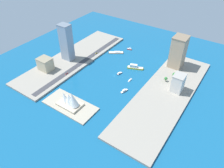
{
  "coord_description": "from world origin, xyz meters",
  "views": [
    {
      "loc": [
        -161.66,
        243.68,
        212.05
      ],
      "look_at": [
        -13.25,
        25.81,
        3.6
      ],
      "focal_mm": 34.23,
      "sensor_mm": 36.0,
      "label": 1
    }
  ],
  "objects_px": {
    "apartment_midrise_tan": "(178,52)",
    "pickup_red": "(67,73)",
    "traffic_light_waterfront": "(94,55)",
    "opera_landmark": "(70,100)",
    "tugboat_red": "(129,49)",
    "hotel_broad_white": "(178,83)",
    "barge_flat_brown": "(116,52)",
    "patrol_launch_navy": "(119,73)",
    "taxi_yellow_cab": "(96,53)",
    "yacht_sleek_gray": "(124,91)",
    "ferry_yellow_fast": "(135,67)",
    "sailboat_small_white": "(130,80)",
    "office_block_beige": "(45,64)",
    "tower_tall_glass": "(66,42)"
  },
  "relations": [
    {
      "from": "apartment_midrise_tan",
      "to": "pickup_red",
      "type": "bearing_deg",
      "value": 41.89
    },
    {
      "from": "traffic_light_waterfront",
      "to": "opera_landmark",
      "type": "relative_size",
      "value": 0.19
    },
    {
      "from": "tugboat_red",
      "to": "apartment_midrise_tan",
      "type": "xyz_separation_m",
      "value": [
        -99.24,
        8.79,
        29.37
      ]
    },
    {
      "from": "tugboat_red",
      "to": "hotel_broad_white",
      "type": "distance_m",
      "value": 146.48
    },
    {
      "from": "opera_landmark",
      "to": "barge_flat_brown",
      "type": "bearing_deg",
      "value": -79.54
    },
    {
      "from": "patrol_launch_navy",
      "to": "opera_landmark",
      "type": "distance_m",
      "value": 106.23
    },
    {
      "from": "pickup_red",
      "to": "opera_landmark",
      "type": "height_order",
      "value": "opera_landmark"
    },
    {
      "from": "hotel_broad_white",
      "to": "traffic_light_waterfront",
      "type": "bearing_deg",
      "value": -2.05
    },
    {
      "from": "taxi_yellow_cab",
      "to": "yacht_sleek_gray",
      "type": "bearing_deg",
      "value": 148.1
    },
    {
      "from": "apartment_midrise_tan",
      "to": "taxi_yellow_cab",
      "type": "distance_m",
      "value": 150.88
    },
    {
      "from": "ferry_yellow_fast",
      "to": "hotel_broad_white",
      "type": "xyz_separation_m",
      "value": [
        -83.51,
        19.71,
        14.23
      ]
    },
    {
      "from": "yacht_sleek_gray",
      "to": "patrol_launch_navy",
      "type": "distance_m",
      "value": 46.94
    },
    {
      "from": "sailboat_small_white",
      "to": "opera_landmark",
      "type": "relative_size",
      "value": 0.31
    },
    {
      "from": "ferry_yellow_fast",
      "to": "office_block_beige",
      "type": "distance_m",
      "value": 154.16
    },
    {
      "from": "yacht_sleek_gray",
      "to": "traffic_light_waterfront",
      "type": "xyz_separation_m",
      "value": [
        98.02,
        -49.99,
        5.95
      ]
    },
    {
      "from": "tower_tall_glass",
      "to": "hotel_broad_white",
      "type": "xyz_separation_m",
      "value": [
        -199.62,
        -24.42,
        -18.9
      ]
    },
    {
      "from": "tugboat_red",
      "to": "traffic_light_waterfront",
      "type": "height_order",
      "value": "traffic_light_waterfront"
    },
    {
      "from": "barge_flat_brown",
      "to": "hotel_broad_white",
      "type": "relative_size",
      "value": 0.99
    },
    {
      "from": "yacht_sleek_gray",
      "to": "pickup_red",
      "type": "xyz_separation_m",
      "value": [
        102.35,
        18.6,
        2.54
      ]
    },
    {
      "from": "tugboat_red",
      "to": "sailboat_small_white",
      "type": "bearing_deg",
      "value": 121.07
    },
    {
      "from": "apartment_midrise_tan",
      "to": "tower_tall_glass",
      "type": "bearing_deg",
      "value": 27.16
    },
    {
      "from": "sailboat_small_white",
      "to": "taxi_yellow_cab",
      "type": "bearing_deg",
      "value": -19.97
    },
    {
      "from": "tugboat_red",
      "to": "apartment_midrise_tan",
      "type": "relative_size",
      "value": 0.19
    },
    {
      "from": "sailboat_small_white",
      "to": "barge_flat_brown",
      "type": "relative_size",
      "value": 0.38
    },
    {
      "from": "taxi_yellow_cab",
      "to": "tugboat_red",
      "type": "bearing_deg",
      "value": -128.38
    },
    {
      "from": "office_block_beige",
      "to": "taxi_yellow_cab",
      "type": "xyz_separation_m",
      "value": [
        -38.4,
        -91.86,
        -9.89
      ]
    },
    {
      "from": "yacht_sleek_gray",
      "to": "patrol_launch_navy",
      "type": "height_order",
      "value": "yacht_sleek_gray"
    },
    {
      "from": "yacht_sleek_gray",
      "to": "hotel_broad_white",
      "type": "bearing_deg",
      "value": -146.22
    },
    {
      "from": "ferry_yellow_fast",
      "to": "sailboat_small_white",
      "type": "height_order",
      "value": "sailboat_small_white"
    },
    {
      "from": "apartment_midrise_tan",
      "to": "patrol_launch_navy",
      "type": "bearing_deg",
      "value": 46.15
    },
    {
      "from": "tugboat_red",
      "to": "taxi_yellow_cab",
      "type": "distance_m",
      "value": 68.27
    },
    {
      "from": "apartment_midrise_tan",
      "to": "opera_landmark",
      "type": "relative_size",
      "value": 1.61
    },
    {
      "from": "tower_tall_glass",
      "to": "office_block_beige",
      "type": "xyz_separation_m",
      "value": [
        7.11,
        47.86,
        -22.27
      ]
    },
    {
      "from": "pickup_red",
      "to": "taxi_yellow_cab",
      "type": "height_order",
      "value": "taxi_yellow_cab"
    },
    {
      "from": "yacht_sleek_gray",
      "to": "taxi_yellow_cab",
      "type": "xyz_separation_m",
      "value": [
        102.37,
        -63.71,
        2.56
      ]
    },
    {
      "from": "barge_flat_brown",
      "to": "hotel_broad_white",
      "type": "distance_m",
      "value": 149.39
    },
    {
      "from": "patrol_launch_navy",
      "to": "tugboat_red",
      "type": "distance_m",
      "value": 87.01
    },
    {
      "from": "sailboat_small_white",
      "to": "ferry_yellow_fast",
      "type": "bearing_deg",
      "value": -72.99
    },
    {
      "from": "office_block_beige",
      "to": "opera_landmark",
      "type": "bearing_deg",
      "value": 156.54
    },
    {
      "from": "patrol_launch_navy",
      "to": "traffic_light_waterfront",
      "type": "relative_size",
      "value": 1.81
    },
    {
      "from": "patrol_launch_navy",
      "to": "pickup_red",
      "type": "height_order",
      "value": "pickup_red"
    },
    {
      "from": "tower_tall_glass",
      "to": "hotel_broad_white",
      "type": "bearing_deg",
      "value": -173.03
    },
    {
      "from": "apartment_midrise_tan",
      "to": "taxi_yellow_cab",
      "type": "height_order",
      "value": "apartment_midrise_tan"
    },
    {
      "from": "opera_landmark",
      "to": "hotel_broad_white",
      "type": "bearing_deg",
      "value": -134.28
    },
    {
      "from": "patrol_launch_navy",
      "to": "hotel_broad_white",
      "type": "bearing_deg",
      "value": -174.69
    },
    {
      "from": "traffic_light_waterfront",
      "to": "opera_landmark",
      "type": "distance_m",
      "value": 130.97
    },
    {
      "from": "tower_tall_glass",
      "to": "pickup_red",
      "type": "height_order",
      "value": "tower_tall_glass"
    },
    {
      "from": "barge_flat_brown",
      "to": "apartment_midrise_tan",
      "type": "relative_size",
      "value": 0.51
    },
    {
      "from": "sailboat_small_white",
      "to": "pickup_red",
      "type": "bearing_deg",
      "value": 26.51
    },
    {
      "from": "pickup_red",
      "to": "traffic_light_waterfront",
      "type": "distance_m",
      "value": 68.82
    }
  ]
}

